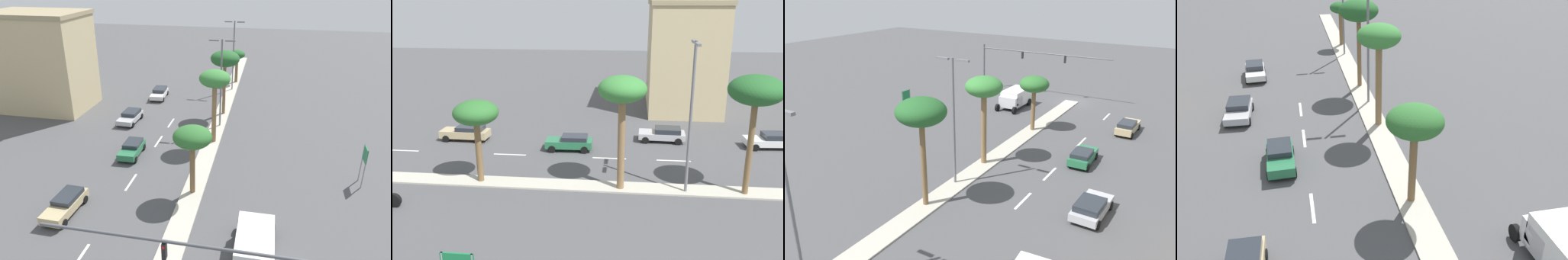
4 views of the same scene
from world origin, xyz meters
TOP-DOWN VIEW (x-y plane):
  - ground_plane at (0.00, 24.87)m, footprint 160.00×160.00m
  - median_curb at (0.00, 31.97)m, footprint 1.80×63.94m
  - lane_stripe_mid at (-5.74, 4.00)m, footprint 0.20×2.80m
  - lane_stripe_left at (-5.74, 13.56)m, footprint 0.20×2.80m
  - lane_stripe_inboard at (-5.74, 22.07)m, footprint 0.20×2.80m
  - lane_stripe_center at (-5.74, 27.37)m, footprint 0.20×2.80m
  - commercial_building at (-23.53, 29.69)m, footprint 12.00×8.40m
  - palm_tree_leading at (-0.02, 13.05)m, footprint 3.15×3.15m
  - palm_tree_mid at (0.20, 23.17)m, footprint 3.24×3.24m
  - palm_tree_left at (0.16, 31.63)m, footprint 3.58×3.58m
  - street_lamp_inboard at (0.26, 27.65)m, footprint 2.90×0.24m
  - sedan_green_near at (-7.45, 18.54)m, footprint 1.98×4.07m
  - sedan_silver_right at (-10.72, 26.79)m, footprint 2.16×4.28m
  - sedan_tan_outboard at (-9.13, 8.48)m, footprint 1.95×4.47m
  - sedan_white_mid at (-9.83, 36.28)m, footprint 2.25×4.55m

SIDE VIEW (x-z plane):
  - ground_plane at x=0.00m, z-range 0.00..0.00m
  - lane_stripe_mid at x=-5.74m, z-range 0.00..0.01m
  - lane_stripe_left at x=-5.74m, z-range 0.00..0.01m
  - lane_stripe_inboard at x=-5.74m, z-range 0.00..0.01m
  - lane_stripe_center at x=-5.74m, z-range 0.00..0.01m
  - median_curb at x=0.00m, z-range 0.00..0.12m
  - sedan_silver_right at x=-10.72m, z-range 0.06..1.38m
  - sedan_green_near at x=-7.45m, z-range 0.06..1.40m
  - sedan_white_mid at x=-9.83m, z-range 0.05..1.42m
  - sedan_tan_outboard at x=-9.13m, z-range 0.06..1.44m
  - palm_tree_leading at x=-0.02m, z-range 2.10..8.08m
  - street_lamp_inboard at x=0.26m, z-range 0.97..11.19m
  - commercial_building at x=-23.53m, z-range 0.02..12.56m
  - palm_tree_mid at x=0.20m, z-range 2.90..10.83m
  - palm_tree_left at x=0.16m, z-range 3.05..11.19m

